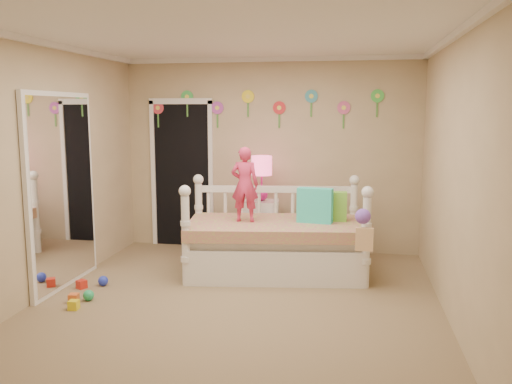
% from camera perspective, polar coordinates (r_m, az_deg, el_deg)
% --- Properties ---
extents(floor, '(4.00, 4.50, 0.01)m').
position_cam_1_polar(floor, '(5.36, -2.23, -12.12)').
color(floor, '#7F684C').
rests_on(floor, ground).
extents(ceiling, '(4.00, 4.50, 0.01)m').
position_cam_1_polar(ceiling, '(5.06, -2.41, 16.61)').
color(ceiling, white).
rests_on(ceiling, floor).
extents(back_wall, '(4.00, 0.01, 2.60)m').
position_cam_1_polar(back_wall, '(7.25, 1.52, 3.93)').
color(back_wall, tan).
rests_on(back_wall, floor).
extents(left_wall, '(0.01, 4.50, 2.60)m').
position_cam_1_polar(left_wall, '(5.81, -21.97, 2.10)').
color(left_wall, tan).
rests_on(left_wall, floor).
extents(right_wall, '(0.01, 4.50, 2.60)m').
position_cam_1_polar(right_wall, '(5.01, 20.62, 1.22)').
color(right_wall, tan).
rests_on(right_wall, floor).
extents(crown_molding, '(4.00, 4.50, 0.06)m').
position_cam_1_polar(crown_molding, '(5.05, -2.41, 16.27)').
color(crown_molding, white).
rests_on(crown_molding, ceiling).
extents(daybed, '(2.20, 1.38, 1.12)m').
position_cam_1_polar(daybed, '(6.25, 2.10, -3.72)').
color(daybed, white).
rests_on(daybed, floor).
extents(pillow_turquoise, '(0.42, 0.20, 0.40)m').
position_cam_1_polar(pillow_turquoise, '(6.17, 6.32, -1.44)').
color(pillow_turquoise, '#2AD4D0').
rests_on(pillow_turquoise, daybed).
extents(pillow_lime, '(0.37, 0.15, 0.34)m').
position_cam_1_polar(pillow_lime, '(6.30, 8.03, -1.51)').
color(pillow_lime, '#77C83D').
rests_on(pillow_lime, daybed).
extents(child, '(0.32, 0.22, 0.87)m').
position_cam_1_polar(child, '(6.15, -1.21, 0.82)').
color(child, '#D9315B').
rests_on(child, daybed).
extents(nightstand, '(0.48, 0.38, 0.74)m').
position_cam_1_polar(nightstand, '(7.02, 0.60, -3.91)').
color(nightstand, white).
rests_on(nightstand, floor).
extents(table_lamp, '(0.27, 0.27, 0.59)m').
position_cam_1_polar(table_lamp, '(6.90, 0.61, 2.25)').
color(table_lamp, '#D31C86').
rests_on(table_lamp, nightstand).
extents(closet_doorway, '(0.90, 0.04, 2.07)m').
position_cam_1_polar(closet_doorway, '(7.55, -7.94, 2.02)').
color(closet_doorway, black).
rests_on(closet_doorway, back_wall).
extents(flower_decals, '(3.40, 0.02, 0.50)m').
position_cam_1_polar(flower_decals, '(7.22, 0.81, 9.00)').
color(flower_decals, '#B2668C').
rests_on(flower_decals, back_wall).
extents(mirror_closet, '(0.07, 1.30, 2.10)m').
position_cam_1_polar(mirror_closet, '(6.08, -20.03, 0.10)').
color(mirror_closet, white).
rests_on(mirror_closet, left_wall).
extents(hanging_bag, '(0.20, 0.16, 0.36)m').
position_cam_1_polar(hanging_bag, '(5.58, 11.32, -4.12)').
color(hanging_bag, beige).
rests_on(hanging_bag, daybed).
extents(toy_scatter, '(1.07, 1.45, 0.11)m').
position_cam_1_polar(toy_scatter, '(6.04, -18.44, -9.57)').
color(toy_scatter, '#996666').
rests_on(toy_scatter, floor).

